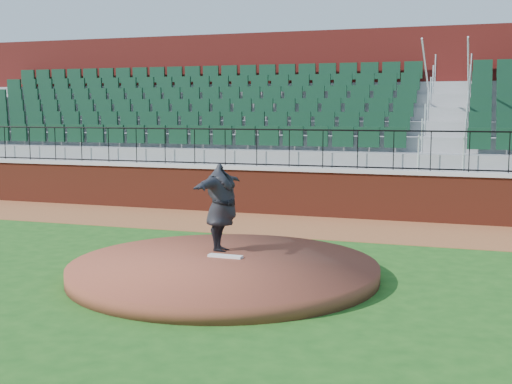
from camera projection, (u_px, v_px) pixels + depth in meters
ground at (228, 279)px, 11.31m from camera, size 90.00×90.00×0.00m
warning_track at (307, 226)px, 16.38m from camera, size 34.00×3.20×0.01m
field_wall at (322, 194)px, 17.81m from camera, size 34.00×0.35×1.20m
wall_cap at (323, 170)px, 17.73m from camera, size 34.00×0.45×0.10m
wall_railing at (323, 149)px, 17.67m from camera, size 34.00×0.05×1.00m
seating_stands at (344, 127)px, 20.17m from camera, size 34.00×5.10×4.60m
concourse_wall at (360, 112)px, 22.74m from camera, size 34.00×0.50×5.50m
pitchers_mound at (224, 270)px, 11.41m from camera, size 5.25×5.25×0.25m
pitching_rubber at (225, 256)px, 11.80m from camera, size 0.62×0.17×0.04m
pitcher at (221, 208)px, 12.24m from camera, size 0.55×1.98×1.61m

